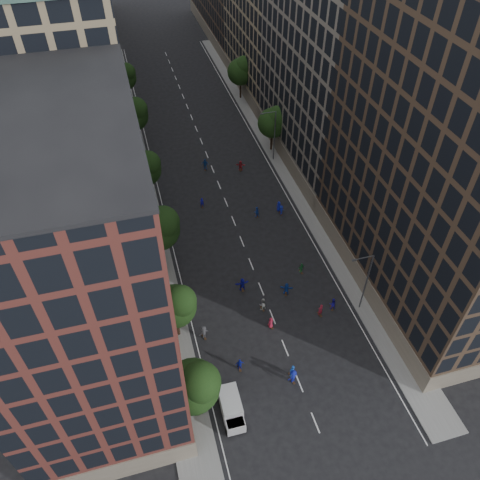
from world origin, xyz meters
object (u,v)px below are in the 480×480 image
Objects in this scene: streetlamp_far at (273,133)px; skater_2 at (332,304)px; skater_0 at (217,383)px; skater_1 at (292,371)px; streetlamp_near at (365,280)px; cargo_van at (231,408)px.

streetlamp_far reaches higher than skater_2.
skater_1 is (7.98, -0.84, -0.00)m from skater_0.
streetlamp_near is 13.37m from skater_1.
cargo_van is 2.67× the size of skater_2.
skater_1 is 10.71m from skater_2.
skater_1 is (-10.89, -39.49, -4.24)m from streetlamp_far.
skater_0 is 17.08m from skater_2.
skater_0 is at bearing -163.33° from streetlamp_near.
streetlamp_far is 45.83m from cargo_van.
skater_2 is at bearing -161.47° from skater_1.
cargo_van is at bearing -153.91° from streetlamp_near.
cargo_van is at bearing 117.70° from skater_0.
streetlamp_near reaches higher than cargo_van.
streetlamp_far is at bearing 67.72° from cargo_van.
skater_0 is 8.02m from skater_1.
cargo_van reaches higher than skater_1.
skater_2 is at bearing -142.33° from skater_0.
cargo_van reaches higher than skater_2.
skater_2 is (15.11, 9.69, -0.40)m from cargo_van.
streetlamp_near is at bearing -90.00° from streetlamp_far.
skater_2 is (-3.05, -32.20, -4.33)m from streetlamp_far.
skater_2 is at bearing -95.41° from streetlamp_far.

